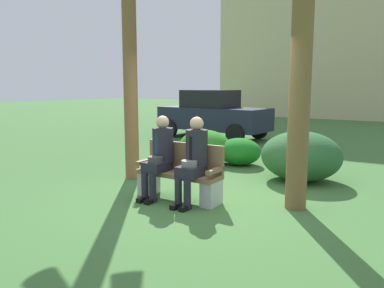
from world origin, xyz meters
name	(u,v)px	position (x,y,z in m)	size (l,w,h in m)	color
ground_plane	(204,199)	(0.00, 0.00, 0.00)	(80.00, 80.00, 0.00)	#3F6E35
park_bench	(180,174)	(-0.33, -0.20, 0.40)	(1.42, 0.44, 0.90)	brown
seated_man_left	(160,153)	(-0.65, -0.33, 0.74)	(0.34, 0.72, 1.33)	#23232D
seated_man_right	(193,156)	(0.00, -0.33, 0.74)	(0.34, 0.72, 1.34)	#23232D
shrub_near_bench	(301,156)	(0.93, 2.06, 0.48)	(1.53, 1.40, 0.96)	#2A5C2F
shrub_mid_lawn	(239,152)	(-0.72, 2.78, 0.31)	(1.00, 0.92, 0.63)	#1A721E
shrub_far_lawn	(205,146)	(-1.55, 2.60, 0.39)	(1.25, 1.15, 0.78)	#2A7E20
parked_car_near	(213,114)	(-3.59, 6.57, 0.84)	(4.02, 1.98, 1.68)	#1E2338
building_backdrop	(348,1)	(-2.07, 20.23, 6.87)	(14.43, 7.07, 13.70)	#CCBE8E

